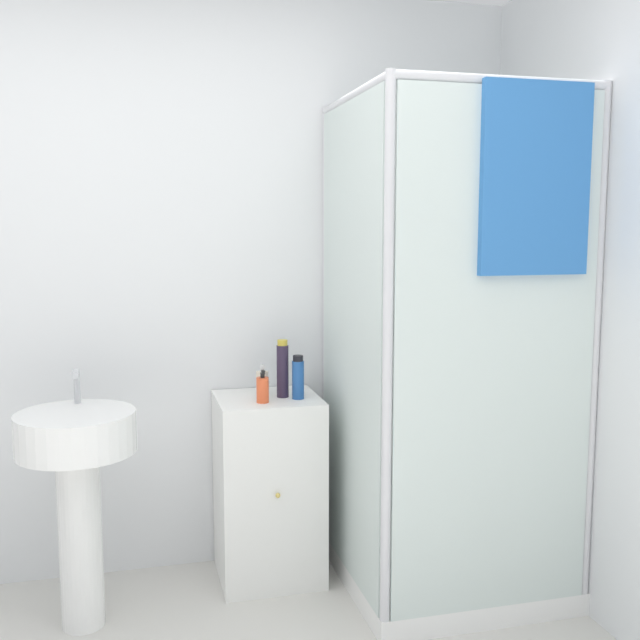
% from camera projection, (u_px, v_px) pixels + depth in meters
% --- Properties ---
extents(wall_back, '(6.40, 0.06, 2.50)m').
position_uv_depth(wall_back, '(134.00, 286.00, 3.18)').
color(wall_back, silver).
rests_on(wall_back, ground_plane).
extents(shower_enclosure, '(0.85, 0.88, 2.02)m').
position_uv_depth(shower_enclosure, '(443.00, 453.00, 3.04)').
color(shower_enclosure, white).
rests_on(shower_enclosure, ground_plane).
extents(vanity_cabinet, '(0.43, 0.42, 0.79)m').
position_uv_depth(vanity_cabinet, '(268.00, 487.00, 3.19)').
color(vanity_cabinet, white).
rests_on(vanity_cabinet, ground_plane).
extents(sink, '(0.43, 0.43, 0.96)m').
position_uv_depth(sink, '(78.00, 473.00, 2.77)').
color(sink, white).
rests_on(sink, ground_plane).
extents(soap_dispenser, '(0.05, 0.05, 0.14)m').
position_uv_depth(soap_dispenser, '(263.00, 389.00, 3.04)').
color(soap_dispenser, '#E5562D').
rests_on(soap_dispenser, vanity_cabinet).
extents(shampoo_bottle_tall_black, '(0.05, 0.05, 0.24)m').
position_uv_depth(shampoo_bottle_tall_black, '(283.00, 369.00, 3.13)').
color(shampoo_bottle_tall_black, '#281E33').
rests_on(shampoo_bottle_tall_black, vanity_cabinet).
extents(shampoo_bottle_blue, '(0.05, 0.05, 0.18)m').
position_uv_depth(shampoo_bottle_blue, '(298.00, 378.00, 3.11)').
color(shampoo_bottle_blue, '#1E4C93').
rests_on(shampoo_bottle_blue, vanity_cabinet).
extents(lotion_bottle_white, '(0.05, 0.05, 0.13)m').
position_uv_depth(lotion_bottle_white, '(262.00, 383.00, 3.17)').
color(lotion_bottle_white, beige).
rests_on(lotion_bottle_white, vanity_cabinet).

